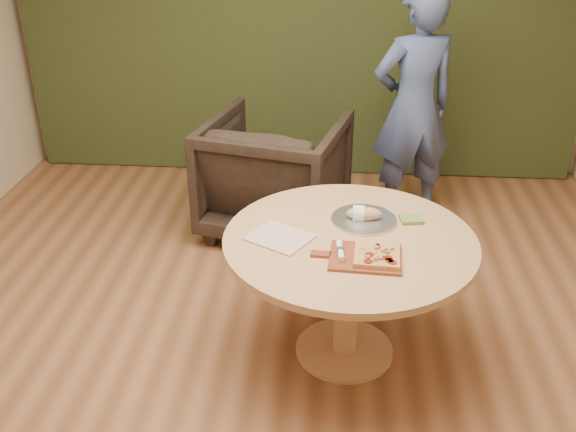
% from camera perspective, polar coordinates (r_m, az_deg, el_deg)
% --- Properties ---
extents(room_shell, '(5.04, 6.04, 2.84)m').
position_cam_1_polar(room_shell, '(2.81, -2.24, 6.99)').
color(room_shell, '#935D3B').
rests_on(room_shell, ground).
extents(curtain, '(4.80, 0.14, 2.78)m').
position_cam_1_polar(curtain, '(5.61, 1.26, 17.48)').
color(curtain, '#273216').
rests_on(curtain, ground).
extents(pedestal_table, '(1.32, 1.32, 0.75)m').
position_cam_1_polar(pedestal_table, '(3.41, 5.42, -3.98)').
color(pedestal_table, tan).
rests_on(pedestal_table, ground).
extents(pizza_paddle, '(0.45, 0.30, 0.01)m').
position_cam_1_polar(pizza_paddle, '(3.16, 6.70, -3.67)').
color(pizza_paddle, brown).
rests_on(pizza_paddle, pedestal_table).
extents(flatbread_pizza, '(0.23, 0.23, 0.04)m').
position_cam_1_polar(flatbread_pizza, '(3.15, 7.94, -3.51)').
color(flatbread_pizza, tan).
rests_on(flatbread_pizza, pizza_paddle).
extents(cutlery_roll, '(0.04, 0.20, 0.03)m').
position_cam_1_polar(cutlery_roll, '(3.16, 4.67, -3.06)').
color(cutlery_roll, white).
rests_on(cutlery_roll, pizza_paddle).
extents(newspaper, '(0.39, 0.37, 0.01)m').
position_cam_1_polar(newspaper, '(3.31, -0.73, -1.93)').
color(newspaper, white).
rests_on(newspaper, pedestal_table).
extents(serving_tray, '(0.36, 0.36, 0.02)m').
position_cam_1_polar(serving_tray, '(3.51, 6.75, -0.32)').
color(serving_tray, silver).
rests_on(serving_tray, pedestal_table).
extents(bread_roll, '(0.19, 0.09, 0.09)m').
position_cam_1_polar(bread_roll, '(3.49, 6.63, 0.21)').
color(bread_roll, tan).
rests_on(bread_roll, serving_tray).
extents(green_packet, '(0.14, 0.12, 0.02)m').
position_cam_1_polar(green_packet, '(3.54, 10.89, -0.28)').
color(green_packet, '#586A2F').
rests_on(green_packet, pedestal_table).
extents(armchair, '(1.14, 1.10, 0.98)m').
position_cam_1_polar(armchair, '(4.76, -1.13, 4.16)').
color(armchair, black).
rests_on(armchair, ground).
extents(person_standing, '(0.76, 0.63, 1.79)m').
position_cam_1_polar(person_standing, '(4.92, 11.08, 9.45)').
color(person_standing, '#3F4F7D').
rests_on(person_standing, ground).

